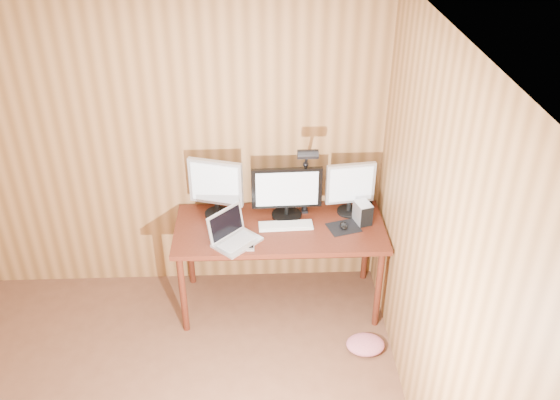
{
  "coord_description": "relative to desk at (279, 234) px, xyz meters",
  "views": [
    {
      "loc": [
        0.78,
        -2.1,
        3.29
      ],
      "look_at": [
        0.93,
        1.58,
        1.02
      ],
      "focal_mm": 38.0,
      "sensor_mm": 36.0,
      "label": 1
    }
  ],
  "objects": [
    {
      "name": "keyboard",
      "position": [
        0.05,
        -0.07,
        0.13
      ],
      "size": [
        0.42,
        0.14,
        0.02
      ],
      "rotation": [
        0.0,
        0.0,
        0.04
      ],
      "color": "white",
      "rests_on": "desk"
    },
    {
      "name": "room_shell",
      "position": [
        -0.93,
        -1.7,
        0.62
      ],
      "size": [
        4.0,
        4.0,
        4.0
      ],
      "color": "brown",
      "rests_on": "ground"
    },
    {
      "name": "speaker",
      "position": [
        0.72,
        0.17,
        0.18
      ],
      "size": [
        0.05,
        0.05,
        0.12
      ],
      "primitive_type": "cylinder",
      "color": "black",
      "rests_on": "desk"
    },
    {
      "name": "monitor_center",
      "position": [
        0.06,
        0.07,
        0.34
      ],
      "size": [
        0.54,
        0.24,
        0.42
      ],
      "rotation": [
        0.0,
        0.0,
        0.03
      ],
      "color": "black",
      "rests_on": "desk"
    },
    {
      "name": "laptop",
      "position": [
        -0.35,
        -0.24,
        0.18
      ],
      "size": [
        0.41,
        0.41,
        0.24
      ],
      "rotation": [
        0.0,
        0.0,
        0.8
      ],
      "color": "silver",
      "rests_on": "desk"
    },
    {
      "name": "desk_lamp",
      "position": [
        0.2,
        0.05,
        0.53
      ],
      "size": [
        0.15,
        0.22,
        0.66
      ],
      "rotation": [
        0.0,
        0.0,
        0.05
      ],
      "color": "black",
      "rests_on": "desk"
    },
    {
      "name": "mouse",
      "position": [
        0.48,
        -0.11,
        0.14
      ],
      "size": [
        0.08,
        0.11,
        0.04
      ],
      "primitive_type": "ellipsoid",
      "rotation": [
        0.0,
        0.0,
        0.13
      ],
      "color": "black",
      "rests_on": "mousepad"
    },
    {
      "name": "fabric_pile",
      "position": [
        0.62,
        -0.63,
        -0.58
      ],
      "size": [
        0.29,
        0.24,
        0.09
      ],
      "primitive_type": null,
      "rotation": [
        0.0,
        0.0,
        0.02
      ],
      "color": "#C05D6C",
      "rests_on": "floor"
    },
    {
      "name": "mousepad",
      "position": [
        0.48,
        -0.11,
        0.12
      ],
      "size": [
        0.27,
        0.25,
        0.0
      ],
      "primitive_type": "cube",
      "rotation": [
        0.0,
        0.0,
        0.29
      ],
      "color": "black",
      "rests_on": "desk"
    },
    {
      "name": "monitor_right",
      "position": [
        0.55,
        0.11,
        0.35
      ],
      "size": [
        0.38,
        0.18,
        0.43
      ],
      "rotation": [
        0.0,
        0.0,
        0.13
      ],
      "color": "black",
      "rests_on": "desk"
    },
    {
      "name": "hard_drive",
      "position": [
        0.64,
        -0.03,
        0.21
      ],
      "size": [
        0.14,
        0.18,
        0.17
      ],
      "rotation": [
        0.0,
        0.0,
        0.29
      ],
      "color": "silver",
      "rests_on": "desk"
    },
    {
      "name": "monitor_left",
      "position": [
        -0.48,
        0.11,
        0.38
      ],
      "size": [
        0.42,
        0.2,
        0.48
      ],
      "rotation": [
        0.0,
        0.0,
        -0.3
      ],
      "color": "black",
      "rests_on": "desk"
    },
    {
      "name": "desk",
      "position": [
        0.0,
        0.0,
        0.0
      ],
      "size": [
        1.6,
        0.7,
        0.75
      ],
      "color": "#4B1B0F",
      "rests_on": "floor"
    },
    {
      "name": "phone",
      "position": [
        -0.22,
        -0.32,
        0.13
      ],
      "size": [
        0.06,
        0.11,
        0.02
      ],
      "rotation": [
        0.0,
        0.0,
        -0.02
      ],
      "color": "silver",
      "rests_on": "desk"
    }
  ]
}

